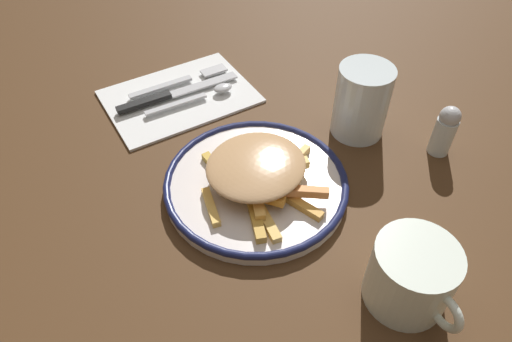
% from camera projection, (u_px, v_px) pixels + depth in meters
% --- Properties ---
extents(ground_plane, '(2.60, 2.60, 0.00)m').
position_uv_depth(ground_plane, '(256.00, 189.00, 0.62)').
color(ground_plane, '#492F19').
extents(plate, '(0.25, 0.25, 0.02)m').
position_uv_depth(plate, '(256.00, 184.00, 0.62)').
color(plate, silver).
rests_on(plate, ground_plane).
extents(fries_heap, '(0.18, 0.18, 0.04)m').
position_uv_depth(fries_heap, '(258.00, 170.00, 0.60)').
color(fries_heap, '#CD873D').
rests_on(fries_heap, plate).
extents(napkin, '(0.18, 0.24, 0.01)m').
position_uv_depth(napkin, '(179.00, 95.00, 0.76)').
color(napkin, white).
rests_on(napkin, ground_plane).
extents(fork, '(0.03, 0.18, 0.01)m').
position_uv_depth(fork, '(180.00, 81.00, 0.78)').
color(fork, silver).
rests_on(fork, napkin).
extents(knife, '(0.02, 0.21, 0.01)m').
position_uv_depth(knife, '(168.00, 95.00, 0.75)').
color(knife, black).
rests_on(knife, napkin).
extents(spoon, '(0.02, 0.15, 0.01)m').
position_uv_depth(spoon, '(205.00, 94.00, 0.75)').
color(spoon, silver).
rests_on(spoon, napkin).
extents(water_glass, '(0.08, 0.08, 0.11)m').
position_uv_depth(water_glass, '(362.00, 101.00, 0.67)').
color(water_glass, silver).
rests_on(water_glass, ground_plane).
extents(coffee_mug, '(0.12, 0.09, 0.08)m').
position_uv_depth(coffee_mug, '(411.00, 276.00, 0.48)').
color(coffee_mug, white).
rests_on(coffee_mug, ground_plane).
extents(salt_shaker, '(0.03, 0.03, 0.08)m').
position_uv_depth(salt_shaker, '(445.00, 130.00, 0.65)').
color(salt_shaker, silver).
rests_on(salt_shaker, ground_plane).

